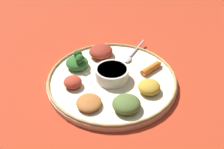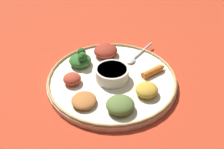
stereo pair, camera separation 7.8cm
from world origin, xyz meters
The scene contains 12 objects.
ground_plane centered at (0.00, 0.00, 0.00)m, with size 2.40×2.40×0.00m, color #B7381E.
platter centered at (0.00, 0.00, 0.01)m, with size 0.37×0.37×0.02m, color beige.
platter_rim centered at (0.00, 0.00, 0.02)m, with size 0.37×0.37×0.01m, color tan.
center_bowl centered at (0.00, 0.00, 0.03)m, with size 0.10×0.10×0.04m.
spoon centered at (-0.02, 0.13, 0.02)m, with size 0.04×0.15×0.01m.
greens_pile centered at (-0.12, -0.02, 0.04)m, with size 0.09×0.09×0.05m.
carrot_near_spoon centered at (0.07, 0.10, 0.03)m, with size 0.03×0.09×0.02m.
mound_chickpea centered at (0.02, -0.12, 0.02)m, with size 0.07×0.07×0.02m, color #B2662D.
mound_berbere_red centered at (-0.06, -0.09, 0.03)m, with size 0.05×0.05×0.03m, color #B73D28.
mound_collards centered at (0.10, -0.07, 0.03)m, with size 0.07×0.07×0.03m, color #567033.
mound_lentil_yellow centered at (0.11, 0.02, 0.03)m, with size 0.06×0.06×0.03m, color gold.
mound_beet centered at (-0.10, 0.07, 0.03)m, with size 0.07×0.08×0.03m, color maroon.
Camera 1 is at (0.39, -0.48, 0.51)m, focal length 43.98 mm.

